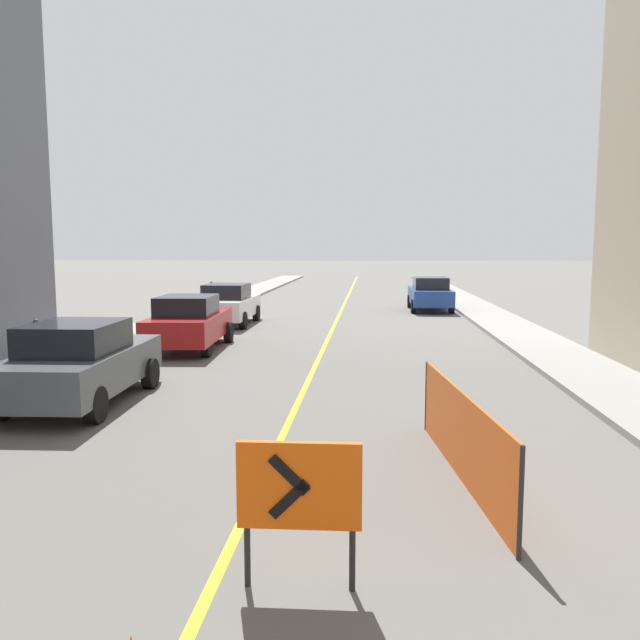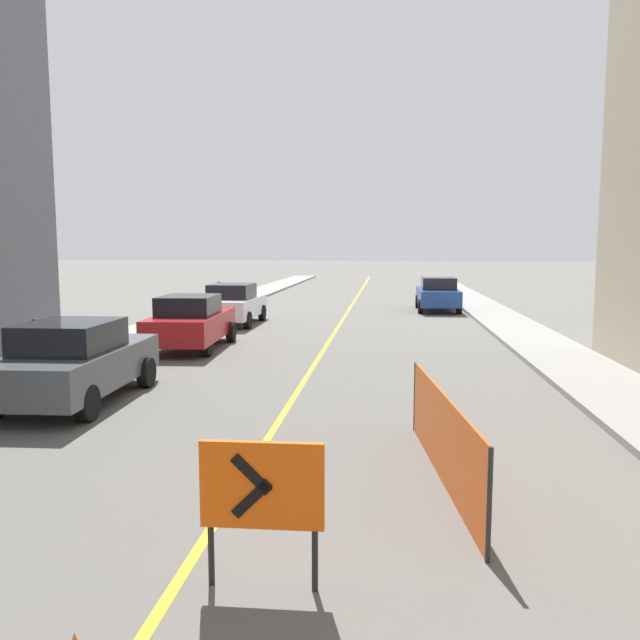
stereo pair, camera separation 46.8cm
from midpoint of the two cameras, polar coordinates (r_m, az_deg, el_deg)
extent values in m
cube|color=gold|center=(26.76, 2.72, 0.26)|extent=(0.12, 72.55, 0.01)
cube|color=gray|center=(27.91, -10.69, 0.54)|extent=(2.16, 72.55, 0.13)
cube|color=gray|center=(27.15, 16.52, 0.21)|extent=(2.16, 72.55, 0.13)
cube|color=#EF560C|center=(5.59, -2.88, -14.87)|extent=(1.09, 0.08, 0.78)
cube|color=black|center=(5.53, -3.82, -13.93)|extent=(0.37, 0.03, 0.37)
cube|color=black|center=(5.61, -3.80, -16.01)|extent=(0.37, 0.03, 0.37)
cylinder|color=black|center=(5.95, -7.55, -20.53)|extent=(0.06, 0.06, 0.55)
cylinder|color=black|center=(5.82, 2.00, -21.14)|extent=(0.06, 0.06, 0.55)
cube|color=#EF560C|center=(8.36, 12.73, -10.35)|extent=(0.54, 4.29, 1.14)
cylinder|color=#262626|center=(6.40, 17.33, -15.89)|extent=(0.05, 0.05, 1.14)
cylinder|color=#262626|center=(10.40, 9.99, -6.91)|extent=(0.05, 0.05, 1.14)
cube|color=#474C51|center=(12.92, -20.36, -4.05)|extent=(1.96, 4.36, 0.72)
cube|color=black|center=(12.64, -20.91, -1.40)|extent=(1.60, 1.99, 0.55)
cylinder|color=black|center=(14.54, -20.98, -4.36)|extent=(0.24, 0.65, 0.64)
cylinder|color=black|center=(13.85, -14.65, -4.67)|extent=(0.24, 0.65, 0.64)
cylinder|color=black|center=(11.46, -19.42, -7.20)|extent=(0.24, 0.65, 0.64)
cube|color=maroon|center=(18.81, -10.97, -0.51)|extent=(2.03, 4.39, 0.72)
cube|color=black|center=(18.54, -11.21, 1.36)|extent=(1.63, 2.02, 0.55)
cylinder|color=black|center=(20.38, -12.15, -1.01)|extent=(0.25, 0.65, 0.64)
cylinder|color=black|center=(19.90, -7.47, -1.10)|extent=(0.25, 0.65, 0.64)
cylinder|color=black|center=(17.89, -14.83, -2.14)|extent=(0.25, 0.65, 0.64)
cylinder|color=black|center=(17.35, -9.55, -2.28)|extent=(0.25, 0.65, 0.64)
cube|color=silver|center=(24.47, -7.36, 1.20)|extent=(1.81, 4.31, 0.72)
cube|color=black|center=(24.20, -7.51, 2.64)|extent=(1.54, 1.94, 0.55)
cylinder|color=black|center=(26.00, -8.50, 0.70)|extent=(0.22, 0.64, 0.64)
cylinder|color=black|center=(25.62, -4.79, 0.66)|extent=(0.22, 0.64, 0.64)
cylinder|color=black|center=(23.44, -10.15, 0.02)|extent=(0.22, 0.64, 0.64)
cylinder|color=black|center=(23.02, -6.06, -0.03)|extent=(0.22, 0.64, 0.64)
cube|color=navy|center=(30.00, 11.14, 2.13)|extent=(1.83, 4.31, 0.72)
cube|color=black|center=(29.74, 11.20, 3.31)|extent=(1.54, 1.94, 0.55)
cylinder|color=black|center=(31.29, 9.36, 1.69)|extent=(0.22, 0.64, 0.64)
cylinder|color=black|center=(31.43, 12.47, 1.64)|extent=(0.22, 0.64, 0.64)
cylinder|color=black|center=(28.64, 9.65, 1.23)|extent=(0.22, 0.64, 0.64)
cylinder|color=black|center=(28.80, 13.04, 1.18)|extent=(0.22, 0.64, 0.64)
cylinder|color=#4C4C51|center=(14.85, -23.67, -2.93)|extent=(0.05, 0.05, 1.06)
cube|color=#33383D|center=(14.76, -23.79, -0.48)|extent=(0.12, 0.10, 0.22)
sphere|color=#33383D|center=(14.75, -23.81, -0.06)|extent=(0.11, 0.11, 0.11)
cylinder|color=#4C4C51|center=(28.55, -8.77, 1.91)|extent=(0.05, 0.05, 1.06)
cube|color=#33383D|center=(28.50, -8.79, 3.19)|extent=(0.12, 0.10, 0.22)
sphere|color=#33383D|center=(28.50, -8.79, 3.41)|extent=(0.11, 0.11, 0.11)
camera|label=1|loc=(0.23, -89.22, 0.09)|focal=35.00mm
camera|label=2|loc=(0.23, 90.78, -0.09)|focal=35.00mm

